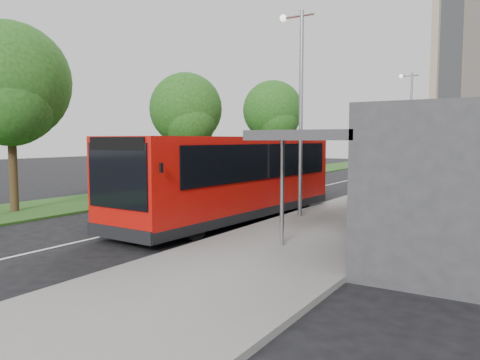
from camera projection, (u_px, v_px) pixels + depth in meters
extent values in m
plane|color=black|center=(185.00, 217.00, 19.16)|extent=(120.00, 120.00, 0.00)
cube|color=slate|center=(429.00, 184.00, 32.98)|extent=(5.00, 80.00, 0.15)
cube|color=#254E19|center=(267.00, 176.00, 39.77)|extent=(5.00, 80.00, 0.10)
cube|color=silver|center=(322.00, 186.00, 31.88)|extent=(0.12, 70.00, 0.01)
cube|color=silver|center=(81.00, 280.00, 10.65)|extent=(0.12, 2.00, 0.01)
cube|color=silver|center=(226.00, 234.00, 15.74)|extent=(0.12, 2.00, 0.01)
cube|color=silver|center=(300.00, 211.00, 20.83)|extent=(0.12, 2.00, 0.01)
cube|color=silver|center=(345.00, 197.00, 25.91)|extent=(0.12, 2.00, 0.01)
cube|color=silver|center=(375.00, 187.00, 31.00)|extent=(0.12, 2.00, 0.01)
cube|color=silver|center=(397.00, 181.00, 36.09)|extent=(0.12, 2.00, 0.01)
cube|color=silver|center=(413.00, 176.00, 41.18)|extent=(0.12, 2.00, 0.01)
cube|color=silver|center=(426.00, 172.00, 46.27)|extent=(0.12, 2.00, 0.01)
cube|color=silver|center=(436.00, 168.00, 51.36)|extent=(0.12, 2.00, 0.01)
cube|color=silver|center=(444.00, 166.00, 56.44)|extent=(0.12, 2.00, 0.01)
cube|color=black|center=(440.00, 174.00, 21.37)|extent=(0.06, 24.00, 2.20)
cube|color=#2F2F32|center=(412.00, 137.00, 21.89)|extent=(2.80, 26.00, 0.25)
cylinder|color=gray|center=(282.00, 194.00, 13.39)|extent=(0.12, 0.12, 3.30)
cylinder|color=gray|center=(426.00, 162.00, 32.04)|extent=(0.12, 0.12, 3.30)
cylinder|color=#332314|center=(13.00, 167.00, 20.10)|extent=(0.36, 0.36, 3.99)
sphere|color=#1B4512|center=(9.00, 82.00, 19.78)|extent=(5.08, 5.08, 5.08)
sphere|color=#1B4512|center=(10.00, 102.00, 19.21)|extent=(3.63, 3.63, 3.63)
sphere|color=#1B4512|center=(14.00, 98.00, 20.52)|extent=(3.99, 3.99, 3.99)
cylinder|color=#332314|center=(186.00, 161.00, 30.29)|extent=(0.36, 0.36, 3.65)
sphere|color=#1B4512|center=(186.00, 109.00, 30.00)|extent=(4.64, 4.64, 4.64)
sphere|color=#1B4512|center=(190.00, 122.00, 29.42)|extent=(3.31, 3.31, 3.31)
sphere|color=#1B4512|center=(185.00, 119.00, 30.74)|extent=(3.65, 3.65, 3.65)
cylinder|color=#332314|center=(273.00, 153.00, 40.45)|extent=(0.36, 0.36, 4.03)
sphere|color=#1B4512|center=(273.00, 110.00, 40.13)|extent=(5.13, 5.13, 5.13)
sphere|color=#1B4512|center=(277.00, 121.00, 39.56)|extent=(3.66, 3.66, 3.66)
sphere|color=#1B4512|center=(270.00, 118.00, 40.87)|extent=(4.03, 4.03, 4.03)
cylinder|color=gray|center=(301.00, 115.00, 18.30)|extent=(0.16, 0.16, 8.00)
cylinder|color=gray|center=(297.00, 16.00, 18.07)|extent=(1.40, 0.10, 0.10)
sphere|color=silver|center=(283.00, 18.00, 18.38)|extent=(0.28, 0.28, 0.28)
cylinder|color=gray|center=(410.00, 127.00, 35.26)|extent=(0.16, 0.16, 8.00)
cylinder|color=gray|center=(409.00, 76.00, 35.03)|extent=(1.40, 0.10, 0.10)
sphere|color=silver|center=(401.00, 76.00, 35.35)|extent=(0.28, 0.28, 0.28)
cube|color=#B50B09|center=(232.00, 174.00, 18.36)|extent=(3.31, 11.66, 2.91)
cube|color=black|center=(232.00, 210.00, 18.49)|extent=(3.33, 11.68, 0.33)
cube|color=black|center=(117.00, 176.00, 13.58)|extent=(2.47, 0.17, 1.92)
cube|color=black|center=(300.00, 157.00, 23.07)|extent=(2.42, 0.17, 1.43)
cube|color=black|center=(210.00, 159.00, 19.37)|extent=(0.54, 9.88, 1.32)
cube|color=black|center=(267.00, 161.00, 17.80)|extent=(0.54, 9.88, 1.32)
cube|color=black|center=(118.00, 233.00, 13.72)|extent=(2.75, 0.22, 0.38)
cube|color=black|center=(116.00, 144.00, 13.49)|extent=(2.31, 0.15, 0.38)
cube|color=black|center=(90.00, 164.00, 14.62)|extent=(0.08, 0.08, 0.27)
cube|color=black|center=(161.00, 168.00, 12.89)|extent=(0.08, 0.08, 0.27)
cylinder|color=black|center=(142.00, 218.00, 16.06)|extent=(0.38, 1.00, 0.99)
cylinder|color=black|center=(194.00, 225.00, 14.76)|extent=(0.38, 1.00, 0.99)
cylinder|color=black|center=(258.00, 196.00, 22.20)|extent=(0.38, 1.00, 0.99)
cylinder|color=black|center=(302.00, 200.00, 20.90)|extent=(0.38, 1.00, 0.99)
cube|color=#B50B09|center=(221.00, 174.00, 22.95)|extent=(2.77, 9.59, 2.39)
cube|color=black|center=(221.00, 197.00, 23.05)|extent=(2.79, 9.61, 0.27)
cube|color=black|center=(151.00, 175.00, 19.03)|extent=(2.03, 0.16, 1.58)
cube|color=black|center=(271.00, 162.00, 26.81)|extent=(1.99, 0.16, 1.17)
cube|color=black|center=(206.00, 164.00, 23.79)|extent=(0.49, 8.12, 1.08)
cube|color=black|center=(244.00, 165.00, 22.48)|extent=(0.49, 8.12, 1.08)
cube|color=black|center=(151.00, 209.00, 19.15)|extent=(2.26, 0.20, 0.32)
cube|color=black|center=(150.00, 156.00, 18.96)|extent=(1.90, 0.14, 0.32)
cube|color=black|center=(133.00, 168.00, 19.90)|extent=(0.08, 0.08, 0.23)
cube|color=black|center=(177.00, 170.00, 18.46)|extent=(0.08, 0.08, 0.23)
cylinder|color=black|center=(164.00, 201.00, 21.07)|extent=(0.31, 0.83, 0.81)
cylinder|color=black|center=(196.00, 205.00, 20.00)|extent=(0.31, 0.83, 0.81)
cylinder|color=black|center=(241.00, 189.00, 26.10)|extent=(0.31, 0.83, 0.81)
cylinder|color=black|center=(270.00, 192.00, 25.02)|extent=(0.31, 0.83, 0.81)
cylinder|color=#321C14|center=(386.00, 189.00, 24.79)|extent=(0.62, 0.62, 0.87)
cylinder|color=#FFED0D|center=(413.00, 178.00, 30.32)|extent=(0.21, 0.21, 1.02)
imported|color=#5B160D|center=(420.00, 164.00, 49.40)|extent=(2.24, 3.62, 1.15)
imported|color=navy|center=(395.00, 161.00, 56.47)|extent=(1.32, 3.70, 1.22)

